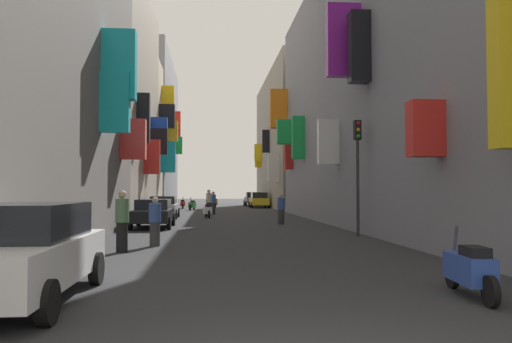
# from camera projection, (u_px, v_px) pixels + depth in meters

# --- Properties ---
(ground_plane) EXTENTS (140.00, 140.00, 0.00)m
(ground_plane) POSITION_uv_depth(u_px,v_px,m) (225.00, 216.00, 33.74)
(ground_plane) COLOR #2D2D30
(building_left_mid_a) EXTENTS (7.25, 13.52, 14.65)m
(building_left_mid_a) POSITION_uv_depth(u_px,v_px,m) (100.00, 103.00, 32.03)
(building_left_mid_a) COLOR #9E9384
(building_left_mid_a) RESTS_ON ground
(building_left_mid_b) EXTENTS (7.39, 4.08, 12.07)m
(building_left_mid_b) POSITION_uv_depth(u_px,v_px,m) (124.00, 137.00, 40.75)
(building_left_mid_b) COLOR #BCB29E
(building_left_mid_b) RESTS_ON ground
(building_left_far) EXTENTS (7.31, 19.06, 15.59)m
(building_left_far) POSITION_uv_depth(u_px,v_px,m) (144.00, 133.00, 53.64)
(building_left_far) COLOR gray
(building_left_far) RESTS_ON ground
(building_right_mid_a) EXTENTS (7.39, 12.19, 14.08)m
(building_right_mid_a) POSITION_uv_depth(u_px,v_px,m) (342.00, 113.00, 34.39)
(building_right_mid_a) COLOR gray
(building_right_mid_a) RESTS_ON ground
(building_right_mid_c) EXTENTS (6.98, 22.92, 13.78)m
(building_right_mid_c) POSITION_uv_depth(u_px,v_px,m) (295.00, 142.00, 53.18)
(building_right_mid_c) COLOR #9E9384
(building_right_mid_c) RESTS_ON ground
(parked_car_yellow) EXTENTS (1.85, 4.16, 1.53)m
(parked_car_yellow) POSITION_uv_depth(u_px,v_px,m) (259.00, 200.00, 50.34)
(parked_car_yellow) COLOR gold
(parked_car_yellow) RESTS_ON ground
(parked_car_grey) EXTENTS (1.87, 3.92, 1.54)m
(parked_car_grey) POSITION_uv_depth(u_px,v_px,m) (253.00, 199.00, 56.03)
(parked_car_grey) COLOR slate
(parked_car_grey) RESTS_ON ground
(parked_car_black) EXTENTS (1.86, 4.12, 1.32)m
(parked_car_black) POSITION_uv_depth(u_px,v_px,m) (153.00, 212.00, 23.60)
(parked_car_black) COLOR black
(parked_car_black) RESTS_ON ground
(parked_car_silver) EXTENTS (1.87, 3.98, 1.37)m
(parked_car_silver) POSITION_uv_depth(u_px,v_px,m) (163.00, 207.00, 31.49)
(parked_car_silver) COLOR #B7B7BC
(parked_car_silver) RESTS_ON ground
(parked_car_white) EXTENTS (1.87, 4.31, 1.53)m
(parked_car_white) POSITION_uv_depth(u_px,v_px,m) (22.00, 251.00, 7.91)
(parked_car_white) COLOR white
(parked_car_white) RESTS_ON ground
(scooter_blue) EXTENTS (0.56, 1.99, 1.13)m
(scooter_blue) POSITION_uv_depth(u_px,v_px,m) (470.00, 269.00, 8.23)
(scooter_blue) COLOR #2D4CAD
(scooter_blue) RESTS_ON ground
(scooter_white) EXTENTS (0.58, 1.91, 1.13)m
(scooter_white) POSITION_uv_depth(u_px,v_px,m) (208.00, 210.00, 32.20)
(scooter_white) COLOR silver
(scooter_white) RESTS_ON ground
(scooter_red) EXTENTS (0.46, 1.88, 1.13)m
(scooter_red) POSITION_uv_depth(u_px,v_px,m) (183.00, 204.00, 47.88)
(scooter_red) COLOR red
(scooter_red) RESTS_ON ground
(scooter_orange) EXTENTS (0.47, 1.96, 1.13)m
(scooter_orange) POSITION_uv_depth(u_px,v_px,m) (216.00, 203.00, 51.48)
(scooter_orange) COLOR orange
(scooter_orange) RESTS_ON ground
(scooter_green) EXTENTS (0.67, 1.77, 1.13)m
(scooter_green) POSITION_uv_depth(u_px,v_px,m) (192.00, 205.00, 44.24)
(scooter_green) COLOR #287F3D
(scooter_green) RESTS_ON ground
(pedestrian_crossing) EXTENTS (0.39, 0.39, 1.66)m
(pedestrian_crossing) POSITION_uv_depth(u_px,v_px,m) (213.00, 203.00, 36.81)
(pedestrian_crossing) COLOR #303030
(pedestrian_crossing) RESTS_ON ground
(pedestrian_near_left) EXTENTS (0.52, 0.52, 1.74)m
(pedestrian_near_left) POSITION_uv_depth(u_px,v_px,m) (122.00, 221.00, 14.21)
(pedestrian_near_left) COLOR black
(pedestrian_near_left) RESTS_ON ground
(pedestrian_near_right) EXTENTS (0.54, 0.54, 1.57)m
(pedestrian_near_right) POSITION_uv_depth(u_px,v_px,m) (281.00, 209.00, 25.87)
(pedestrian_near_right) COLOR #313131
(pedestrian_near_right) RESTS_ON ground
(pedestrian_mid_street) EXTENTS (0.54, 0.54, 1.54)m
(pedestrian_mid_street) POSITION_uv_depth(u_px,v_px,m) (155.00, 222.00, 15.77)
(pedestrian_mid_street) COLOR #383838
(pedestrian_mid_street) RESTS_ON ground
(pedestrian_far_away) EXTENTS (0.41, 0.41, 1.80)m
(pedestrian_far_away) POSITION_uv_depth(u_px,v_px,m) (209.00, 202.00, 35.82)
(pedestrian_far_away) COLOR black
(pedestrian_far_away) RESTS_ON ground
(traffic_light_near_corner) EXTENTS (0.26, 0.34, 4.42)m
(traffic_light_near_corner) POSITION_uv_depth(u_px,v_px,m) (358.00, 157.00, 19.21)
(traffic_light_near_corner) COLOR #2D2D2D
(traffic_light_near_corner) RESTS_ON ground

